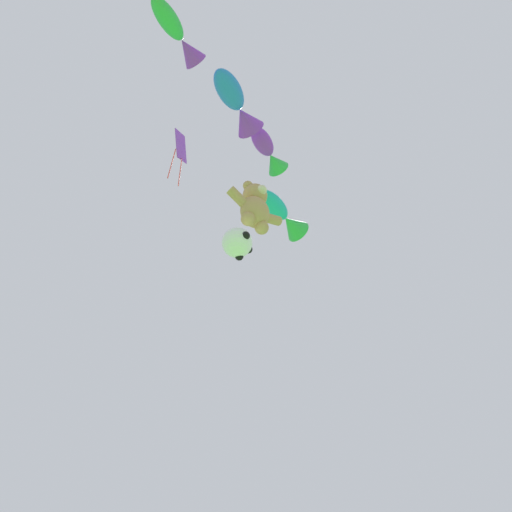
{
  "coord_description": "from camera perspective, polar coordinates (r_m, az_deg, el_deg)",
  "views": [
    {
      "loc": [
        -5.63,
        -1.06,
        1.19
      ],
      "look_at": [
        -0.1,
        5.88,
        11.12
      ],
      "focal_mm": 35.0,
      "sensor_mm": 36.0,
      "label": 1
    }
  ],
  "objects": [
    {
      "name": "fish_kite_teal",
      "position": [
        16.95,
        3.05,
        4.67
      ],
      "size": [
        2.3,
        1.23,
        0.85
      ],
      "color": "#19ADB2"
    },
    {
      "name": "fish_kite_cobalt",
      "position": [
        15.33,
        -2.14,
        16.86
      ],
      "size": [
        2.21,
        1.58,
        0.87
      ],
      "color": "blue"
    },
    {
      "name": "fish_kite_violet",
      "position": [
        16.5,
        1.44,
        11.79
      ],
      "size": [
        1.83,
        1.27,
        0.72
      ],
      "color": "purple"
    },
    {
      "name": "fish_kite_emerald",
      "position": [
        15.09,
        -8.85,
        23.67
      ],
      "size": [
        2.06,
        1.27,
        0.66
      ],
      "color": "green"
    },
    {
      "name": "diamond_kite",
      "position": [
        17.35,
        -8.64,
        11.98
      ],
      "size": [
        1.06,
        0.92,
        2.97
      ],
      "color": "purple"
    },
    {
      "name": "soccer_ball_kite",
      "position": [
        12.26,
        -2.14,
        1.51
      ],
      "size": [
        0.83,
        0.83,
        0.77
      ],
      "color": "white"
    },
    {
      "name": "teddy_bear_kite",
      "position": [
        13.74,
        -0.11,
        5.65
      ],
      "size": [
        1.83,
        0.81,
        1.86
      ],
      "color": "tan"
    }
  ]
}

